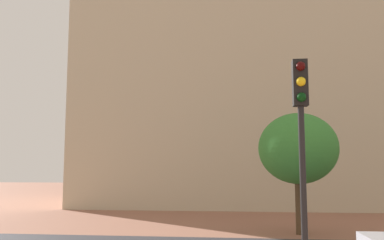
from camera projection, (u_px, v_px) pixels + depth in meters
The scene contains 3 objects.
landmark_building at pixel (269, 55), 32.68m from camera, with size 27.49×14.04×39.11m.
traffic_light_pole at pixel (302, 133), 7.84m from camera, with size 0.28×0.34×4.69m.
tree_curb_far at pixel (298, 149), 16.74m from camera, with size 3.20×3.20×4.85m.
Camera 1 is at (1.17, -3.48, 2.61)m, focal length 38.66 mm.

